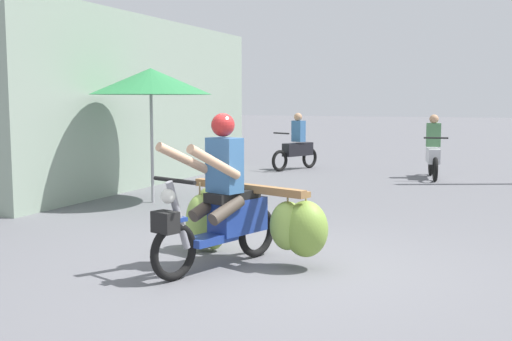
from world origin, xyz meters
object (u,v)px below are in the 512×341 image
motorbike_main_loaded (239,215)px  motorbike_distant_ahead_left (297,147)px  motorbike_distant_far_ahead (433,152)px  market_umbrella_near_shop (151,81)px

motorbike_main_loaded → motorbike_distant_ahead_left: (-2.32, 8.63, 0.06)m
motorbike_distant_far_ahead → market_umbrella_near_shop: (-3.92, -5.23, 1.45)m
market_umbrella_near_shop → motorbike_distant_ahead_left: bearing=83.9°
motorbike_distant_ahead_left → market_umbrella_near_shop: (-0.60, -5.68, 1.45)m
motorbike_main_loaded → motorbike_distant_far_ahead: (1.00, 8.19, 0.06)m
motorbike_main_loaded → market_umbrella_near_shop: bearing=134.7°
motorbike_distant_ahead_left → market_umbrella_near_shop: market_umbrella_near_shop is taller
motorbike_main_loaded → motorbike_distant_far_ahead: 8.25m
motorbike_distant_ahead_left → market_umbrella_near_shop: bearing=-96.1°
motorbike_distant_ahead_left → motorbike_distant_far_ahead: (3.31, -0.45, 0.00)m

